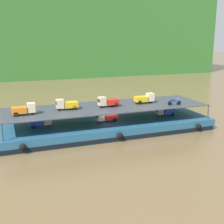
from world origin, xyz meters
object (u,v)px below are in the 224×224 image
mini_truck_upper_stern (24,109)px  mini_truck_upper_bow (145,98)px  mini_truck_upper_mid (66,104)px  mini_truck_upper_fore (108,102)px  motorcycle_upper_port (174,102)px  mini_truck_lower_mid (165,111)px  cargo_barge (108,126)px  mini_truck_lower_stern (41,121)px  mini_truck_lower_aft (106,117)px

mini_truck_upper_stern → mini_truck_upper_bow: 16.37m
mini_truck_upper_mid → mini_truck_upper_fore: size_ratio=0.98×
mini_truck_upper_bow → motorcycle_upper_port: mini_truck_upper_bow is taller
mini_truck_lower_mid → mini_truck_upper_fore: (-8.68, 0.00, 2.00)m
mini_truck_upper_mid → mini_truck_lower_mid: bearing=-1.2°
cargo_barge → mini_truck_upper_bow: bearing=2.6°
mini_truck_lower_stern → mini_truck_lower_mid: (17.47, -0.51, 0.00)m
cargo_barge → mini_truck_upper_stern: 11.30m
mini_truck_lower_stern → mini_truck_upper_stern: 3.03m
cargo_barge → mini_truck_upper_bow: size_ratio=10.30×
cargo_barge → mini_truck_lower_stern: (-8.76, 0.42, 1.44)m
mini_truck_upper_stern → motorcycle_upper_port: bearing=-4.7°
cargo_barge → mini_truck_lower_stern: size_ratio=10.27×
mini_truck_lower_mid → motorcycle_upper_port: motorcycle_upper_port is taller
mini_truck_lower_aft → cargo_barge: bearing=44.1°
cargo_barge → mini_truck_upper_mid: 6.45m
mini_truck_lower_mid → mini_truck_upper_mid: (-14.16, 0.29, 2.00)m
cargo_barge → motorcycle_upper_port: size_ratio=14.97×
mini_truck_upper_stern → mini_truck_upper_mid: (5.29, 0.90, 0.00)m
mini_truck_upper_fore → cargo_barge: bearing=106.8°
mini_truck_upper_stern → mini_truck_upper_mid: size_ratio=1.00×
mini_truck_lower_aft → mini_truck_lower_mid: size_ratio=0.98×
mini_truck_upper_fore → mini_truck_upper_bow: (5.57, 0.34, 0.00)m
mini_truck_lower_stern → mini_truck_upper_stern: mini_truck_upper_stern is taller
mini_truck_lower_aft → mini_truck_upper_bow: (5.86, 0.50, 2.00)m
motorcycle_upper_port → mini_truck_lower_aft: bearing=167.2°
mini_truck_lower_stern → mini_truck_upper_bow: bearing=-0.6°
mini_truck_upper_mid → motorcycle_upper_port: 14.47m
mini_truck_lower_aft → mini_truck_upper_stern: mini_truck_upper_stern is taller
mini_truck_upper_stern → mini_truck_upper_bow: same height
mini_truck_lower_aft → mini_truck_upper_stern: (-10.48, -0.45, 2.00)m
cargo_barge → mini_truck_lower_aft: 1.49m
mini_truck_lower_stern → motorcycle_upper_port: 17.86m
mini_truck_lower_aft → mini_truck_lower_mid: 8.96m
mini_truck_lower_mid → mini_truck_upper_fore: 8.91m
mini_truck_upper_bow → mini_truck_lower_mid: bearing=-6.4°
mini_truck_lower_stern → mini_truck_lower_mid: 17.48m
mini_truck_lower_aft → mini_truck_upper_bow: 6.21m
mini_truck_upper_fore → mini_truck_lower_mid: bearing=-0.0°
mini_truck_lower_mid → mini_truck_upper_mid: bearing=178.8°
mini_truck_lower_stern → motorcycle_upper_port: motorcycle_upper_port is taller
mini_truck_lower_aft → motorcycle_upper_port: motorcycle_upper_port is taller
cargo_barge → mini_truck_lower_aft: mini_truck_lower_aft is taller
mini_truck_lower_mid → mini_truck_upper_mid: size_ratio=1.02×
mini_truck_upper_fore → motorcycle_upper_port: size_ratio=1.47×
mini_truck_lower_stern → mini_truck_upper_mid: size_ratio=1.01×
mini_truck_upper_mid → motorcycle_upper_port: size_ratio=1.45×
cargo_barge → mini_truck_upper_stern: size_ratio=10.35×
mini_truck_lower_mid → mini_truck_upper_fore: mini_truck_upper_fore is taller
mini_truck_lower_aft → mini_truck_upper_bow: size_ratio=1.00×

